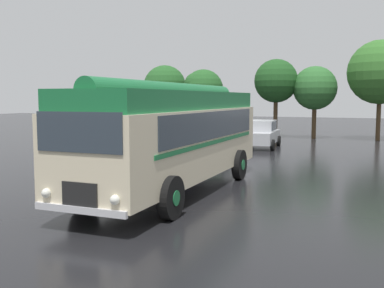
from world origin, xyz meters
TOP-DOWN VIEW (x-y plane):
  - ground_plane at (0.00, 0.00)m, footprint 120.00×120.00m
  - vintage_bus at (0.57, -0.17)m, footprint 3.02×10.17m
  - car_near_left at (-2.54, 13.38)m, footprint 2.21×4.32m
  - car_mid_left at (0.29, 13.64)m, footprint 2.12×4.28m
  - box_van at (-5.29, 13.03)m, footprint 2.61×5.88m
  - tree_far_left at (-9.64, 21.16)m, footprint 3.57×3.57m
  - tree_left_of_centre at (-5.95, 20.16)m, footprint 3.12×3.12m
  - tree_centre at (-0.25, 20.83)m, footprint 3.27×3.27m
  - tree_right_of_centre at (2.55, 21.19)m, footprint 3.22×3.22m
  - tree_far_right at (7.12, 21.38)m, footprint 4.53×4.53m

SIDE VIEW (x-z plane):
  - ground_plane at x=0.00m, z-range 0.00..0.00m
  - car_near_left at x=-2.54m, z-range 0.02..1.68m
  - car_mid_left at x=0.29m, z-range 0.02..1.68m
  - box_van at x=-5.29m, z-range 0.11..2.61m
  - vintage_bus at x=0.57m, z-range 0.15..3.64m
  - tree_right_of_centre at x=2.55m, z-range 1.07..6.44m
  - tree_left_of_centre at x=-5.95m, z-range 1.12..6.39m
  - tree_far_left at x=-9.64m, z-range 1.13..6.88m
  - tree_centre at x=-0.25m, z-range 1.32..7.26m
  - tree_far_right at x=7.12m, z-range 1.31..8.41m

